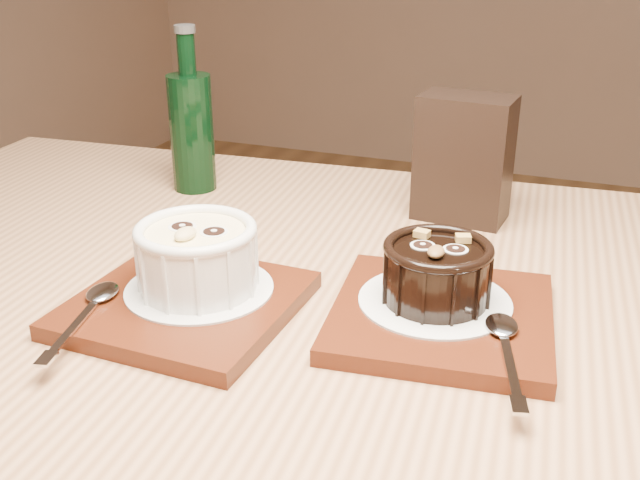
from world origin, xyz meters
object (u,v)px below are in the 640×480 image
Objects in this scene: tray_left at (186,304)px; ramekin_white at (197,254)px; condiment_stand at (464,159)px; table at (325,397)px; green_bottle at (192,128)px; tray_right at (441,317)px; ramekin_dark at (437,270)px.

ramekin_white reaches higher than tray_left.
table is at bearing -104.04° from condiment_stand.
table is 6.97× the size of tray_left.
green_bottle reaches higher than tray_left.
table is 0.18m from ramekin_white.
table is 0.14m from tray_right.
tray_left is 0.05m from ramekin_white.
ramekin_dark is 0.24m from condiment_stand.
tray_right is 1.96× the size of ramekin_dark.
tray_right is at bearing 12.74° from ramekin_white.
green_bottle reaches higher than tray_right.
ramekin_dark is at bearing -31.35° from green_bottle.
condiment_stand reaches higher than tray_left.
green_bottle reaches higher than table.
condiment_stand reaches higher than tray_right.
green_bottle reaches higher than ramekin_dark.
condiment_stand is at bearing 97.83° from tray_right.
ramekin_white is at bearing 73.99° from tray_left.
tray_right is 0.44m from green_bottle.
ramekin_dark is (0.20, 0.07, 0.04)m from tray_left.
table is at bearing -42.10° from green_bottle.
ramekin_dark is at bearing 18.61° from tray_left.
tray_right is (0.10, 0.01, 0.10)m from table.
green_bottle is (-0.27, 0.24, 0.17)m from table.
tray_left is 0.22m from tray_right.
ramekin_white is (-0.11, -0.03, 0.14)m from table.
ramekin_white is (0.00, 0.02, 0.04)m from tray_left.
table is at bearing 21.96° from tray_left.
ramekin_white is 0.21m from tray_right.
green_bottle is (-0.33, -0.02, 0.01)m from condiment_stand.
condiment_stand is at bearing 59.87° from tray_left.
tray_left is at bearing -158.04° from table.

